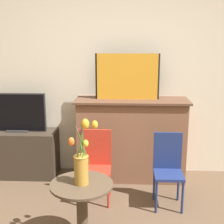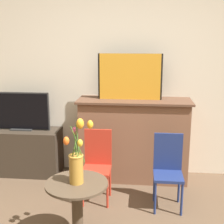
{
  "view_description": "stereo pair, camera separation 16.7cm",
  "coord_description": "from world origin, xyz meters",
  "px_view_note": "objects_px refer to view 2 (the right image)",
  "views": [
    {
      "loc": [
        0.03,
        -1.77,
        1.72
      ],
      "look_at": [
        -0.11,
        1.31,
        0.98
      ],
      "focal_mm": 50.0,
      "sensor_mm": 36.0,
      "label": 1
    },
    {
      "loc": [
        0.2,
        -1.76,
        1.72
      ],
      "look_at": [
        -0.11,
        1.31,
        0.98
      ],
      "focal_mm": 50.0,
      "sensor_mm": 36.0,
      "label": 2
    }
  ],
  "objects_px": {
    "tv_monitor": "(21,112)",
    "vase_tulips": "(77,160)",
    "chair_red": "(97,162)",
    "painting": "(130,77)",
    "chair_blue": "(168,167)"
  },
  "relations": [
    {
      "from": "tv_monitor",
      "to": "chair_blue",
      "type": "relative_size",
      "value": 0.95
    },
    {
      "from": "tv_monitor",
      "to": "chair_red",
      "type": "distance_m",
      "value": 1.25
    },
    {
      "from": "chair_red",
      "to": "painting",
      "type": "bearing_deg",
      "value": 61.2
    },
    {
      "from": "painting",
      "to": "vase_tulips",
      "type": "relative_size",
      "value": 1.4
    },
    {
      "from": "tv_monitor",
      "to": "chair_red",
      "type": "relative_size",
      "value": 0.95
    },
    {
      "from": "vase_tulips",
      "to": "tv_monitor",
      "type": "bearing_deg",
      "value": 126.14
    },
    {
      "from": "painting",
      "to": "vase_tulips",
      "type": "distance_m",
      "value": 1.5
    },
    {
      "from": "chair_blue",
      "to": "vase_tulips",
      "type": "distance_m",
      "value": 1.12
    },
    {
      "from": "tv_monitor",
      "to": "vase_tulips",
      "type": "height_order",
      "value": "vase_tulips"
    },
    {
      "from": "tv_monitor",
      "to": "chair_red",
      "type": "height_order",
      "value": "tv_monitor"
    },
    {
      "from": "tv_monitor",
      "to": "chair_blue",
      "type": "height_order",
      "value": "tv_monitor"
    },
    {
      "from": "painting",
      "to": "vase_tulips",
      "type": "height_order",
      "value": "painting"
    },
    {
      "from": "chair_red",
      "to": "vase_tulips",
      "type": "relative_size",
      "value": 1.42
    },
    {
      "from": "tv_monitor",
      "to": "painting",
      "type": "bearing_deg",
      "value": -0.07
    },
    {
      "from": "painting",
      "to": "chair_red",
      "type": "relative_size",
      "value": 0.99
    }
  ]
}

